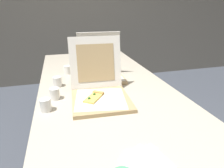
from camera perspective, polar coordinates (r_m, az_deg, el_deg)
name	(u,v)px	position (r m, az deg, el deg)	size (l,w,h in m)	color
wall_back	(74,3)	(3.39, -11.36, 22.48)	(10.00, 0.10, 2.60)	gray
table	(104,90)	(1.43, -2.44, -1.72)	(0.91, 2.10, 0.72)	#BCB29E
pizza_box_front	(100,91)	(1.17, -3.71, -2.09)	(0.36, 0.44, 0.35)	tan
pizza_box_middle	(100,71)	(1.53, -3.44, 3.78)	(0.36, 0.36, 0.35)	tan
cup_white_mid	(57,82)	(1.41, -15.93, 0.67)	(0.06, 0.06, 0.07)	white
cup_white_near_center	(55,94)	(1.23, -16.64, -2.76)	(0.06, 0.06, 0.07)	white
cup_white_far	(68,70)	(1.66, -13.05, 4.12)	(0.06, 0.06, 0.07)	white
cup_white_near_left	(46,105)	(1.11, -19.12, -5.89)	(0.06, 0.06, 0.07)	white
napkin_pile	(145,161)	(0.77, 9.79, -21.59)	(0.19, 0.19, 0.01)	white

